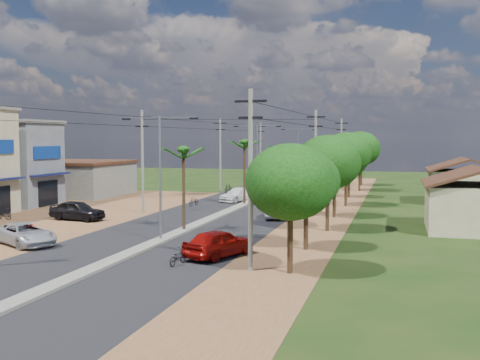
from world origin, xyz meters
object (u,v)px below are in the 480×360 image
object	(u,v)px
car_red_near	(219,244)
car_parked_dark	(77,211)
car_white_far	(238,195)
car_silver_mid	(274,211)
roadside_sign	(28,234)
car_parked_silver	(25,235)
moto_rider_east	(178,257)

from	to	relation	value
car_red_near	car_parked_dark	size ratio (longest dim) A/B	0.99
car_red_near	car_white_far	bearing A→B (deg)	-53.15
car_red_near	car_silver_mid	xyz separation A→B (m)	(-0.23, 15.37, -0.11)
roadside_sign	car_red_near	bearing A→B (deg)	-16.32
car_white_far	car_parked_silver	distance (m)	27.02
car_parked_silver	car_white_far	bearing A→B (deg)	15.33
car_parked_dark	car_silver_mid	bearing A→B (deg)	-64.09
car_white_far	car_parked_silver	xyz separation A→B (m)	(-5.99, -26.35, -0.00)
car_red_near	car_parked_dark	world-z (taller)	car_parked_dark
car_red_near	car_parked_silver	world-z (taller)	car_red_near
car_parked_silver	car_parked_dark	distance (m)	10.43
car_silver_mid	car_parked_dark	xyz separation A→B (m)	(-14.96, -5.31, 0.12)
car_parked_silver	roadside_sign	distance (m)	1.06
car_parked_dark	moto_rider_east	distance (m)	18.61
car_parked_silver	car_silver_mid	bearing A→B (deg)	-10.45
car_red_near	moto_rider_east	world-z (taller)	car_red_near
car_red_near	roadside_sign	world-z (taller)	car_red_near
car_white_far	roadside_sign	distance (m)	26.24
car_red_near	roadside_sign	size ratio (longest dim) A/B	3.58
car_red_near	car_white_far	distance (m)	27.13
car_silver_mid	car_parked_silver	bearing A→B (deg)	40.53
car_silver_mid	roadside_sign	world-z (taller)	car_silver_mid
car_silver_mid	car_parked_silver	xyz separation A→B (m)	(-12.27, -15.38, 0.02)
roadside_sign	moto_rider_east	bearing A→B (deg)	-28.61
car_silver_mid	moto_rider_east	world-z (taller)	car_silver_mid
car_parked_dark	roadside_sign	size ratio (longest dim) A/B	3.62
car_silver_mid	car_white_far	distance (m)	12.64
car_white_far	roadside_sign	world-z (taller)	car_white_far
car_red_near	car_silver_mid	size ratio (longest dim) A/B	1.13
car_silver_mid	roadside_sign	distance (m)	19.29
car_white_far	roadside_sign	size ratio (longest dim) A/B	3.71
car_red_near	moto_rider_east	size ratio (longest dim) A/B	2.82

